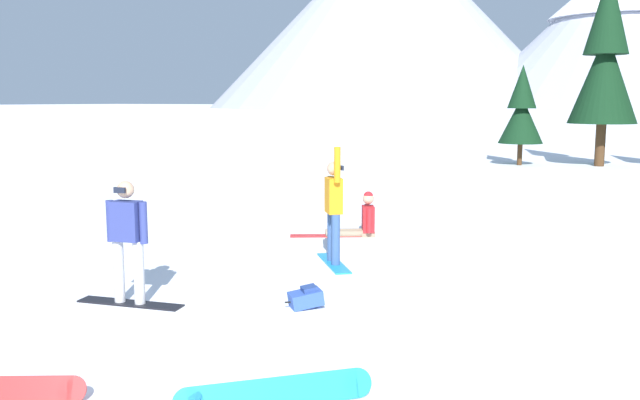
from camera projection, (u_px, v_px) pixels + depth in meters
ground_plane at (302, 362)px, 7.43m from camera, size 800.00×800.00×0.00m
snowboarder_foreground at (128, 240)px, 9.42m from camera, size 1.59×0.59×1.75m
snowboarder_midground at (334, 208)px, 11.77m from camera, size 1.20×1.35×2.07m
snowboarder_background at (360, 221)px, 14.30m from camera, size 1.70×1.23×0.95m
loose_snowboard_near_left at (275, 392)px, 6.35m from camera, size 1.45×1.43×0.27m
backpack_blue at (306, 298)px, 9.38m from camera, size 0.55×0.55×0.31m
pine_tree_leaning at (522, 111)px, 29.72m from camera, size 1.93×1.93×4.39m
pine_tree_twin at (605, 60)px, 28.95m from camera, size 2.86×2.86×8.39m
peak_east_ridge at (390, 10)px, 261.68m from camera, size 139.15×139.15×71.76m
peak_west_ridge at (617, 30)px, 232.61m from camera, size 103.79×103.79×50.94m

